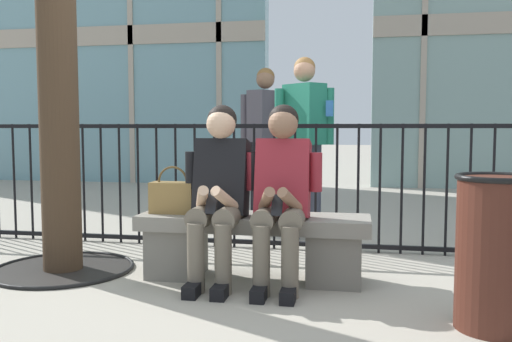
{
  "coord_description": "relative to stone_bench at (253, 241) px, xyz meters",
  "views": [
    {
      "loc": [
        0.7,
        -3.67,
        1.06
      ],
      "look_at": [
        0.0,
        0.1,
        0.75
      ],
      "focal_mm": 38.13,
      "sensor_mm": 36.0,
      "label": 1
    }
  ],
  "objects": [
    {
      "name": "ground_plane",
      "position": [
        0.0,
        0.0,
        -0.27
      ],
      "size": [
        60.0,
        60.0,
        0.0
      ],
      "primitive_type": "plane",
      "color": "#A8A091"
    },
    {
      "name": "stone_bench",
      "position": [
        0.0,
        0.0,
        0.0
      ],
      "size": [
        1.6,
        0.44,
        0.45
      ],
      "color": "gray",
      "rests_on": "ground"
    },
    {
      "name": "seated_person_with_phone",
      "position": [
        -0.21,
        -0.13,
        0.38
      ],
      "size": [
        0.52,
        0.66,
        1.21
      ],
      "color": "#6B6051",
      "rests_on": "ground"
    },
    {
      "name": "seated_person_companion",
      "position": [
        0.21,
        -0.13,
        0.38
      ],
      "size": [
        0.52,
        0.66,
        1.21
      ],
      "color": "#6B6051",
      "rests_on": "ground"
    },
    {
      "name": "handbag_on_bench",
      "position": [
        -0.58,
        -0.01,
        0.3
      ],
      "size": [
        0.31,
        0.15,
        0.34
      ],
      "color": "olive",
      "rests_on": "stone_bench"
    },
    {
      "name": "bystander_at_railing",
      "position": [
        0.21,
        1.41,
        0.73
      ],
      "size": [
        0.55,
        0.42,
        1.71
      ],
      "color": "#383D4C",
      "rests_on": "ground"
    },
    {
      "name": "bystander_further_back",
      "position": [
        -0.29,
        2.25,
        0.73
      ],
      "size": [
        0.55,
        0.44,
        1.71
      ],
      "color": "black",
      "rests_on": "ground"
    },
    {
      "name": "plaza_railing",
      "position": [
        -0.0,
        0.97,
        0.28
      ],
      "size": [
        7.54,
        0.04,
        1.09
      ],
      "color": "black",
      "rests_on": "ground"
    },
    {
      "name": "trash_can",
      "position": [
        1.42,
        -0.7,
        0.15
      ],
      "size": [
        0.43,
        0.43,
        0.82
      ],
      "color": "#4C2319",
      "rests_on": "ground"
    }
  ]
}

